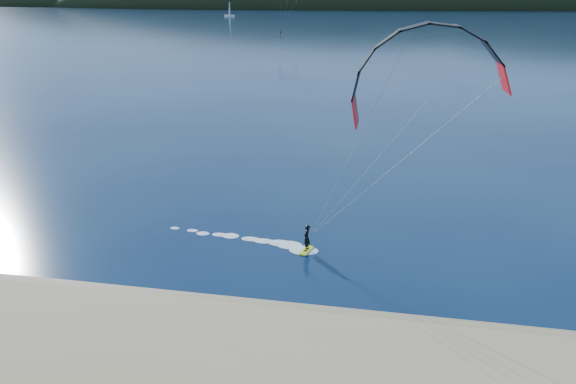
{
  "coord_description": "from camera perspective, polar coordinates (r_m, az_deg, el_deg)",
  "views": [
    {
      "loc": [
        9.11,
        -19.45,
        16.08
      ],
      "look_at": [
        3.64,
        10.0,
        5.0
      ],
      "focal_mm": 33.36,
      "sensor_mm": 36.0,
      "label": 1
    }
  ],
  "objects": [
    {
      "name": "ground",
      "position": [
        26.83,
        -12.18,
        -17.06
      ],
      "size": [
        1800.0,
        1800.0,
        0.0
      ],
      "primitive_type": "plane",
      "color": "#08163B",
      "rests_on": "ground"
    },
    {
      "name": "sailboat",
      "position": [
        443.1,
        -6.25,
        18.22
      ],
      "size": [
        8.13,
        5.25,
        11.59
      ],
      "color": "white",
      "rests_on": "ground"
    },
    {
      "name": "kitesurfer_far",
      "position": [
        228.9,
        -0.03,
        19.78
      ],
      "size": [
        8.02,
        5.99,
        16.48
      ],
      "color": "#CCE31A",
      "rests_on": "ground"
    },
    {
      "name": "wet_sand",
      "position": [
        30.22,
        -8.93,
        -12.01
      ],
      "size": [
        220.0,
        2.5,
        0.1
      ],
      "color": "#917E54",
      "rests_on": "ground"
    },
    {
      "name": "headland",
      "position": [
        764.95,
        10.44,
        18.79
      ],
      "size": [
        1200.0,
        310.0,
        140.0
      ],
      "color": "black",
      "rests_on": "ground"
    },
    {
      "name": "kitesurfer_near",
      "position": [
        29.35,
        13.93,
        8.87
      ],
      "size": [
        21.72,
        6.15,
        13.98
      ],
      "color": "#CCE31A",
      "rests_on": "ground"
    }
  ]
}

